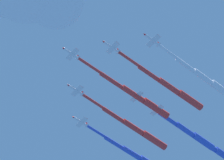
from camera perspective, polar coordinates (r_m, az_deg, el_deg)
name	(u,v)px	position (r m, az deg, el deg)	size (l,w,h in m)	color
jet_lead	(135,95)	(262.71, 2.56, -1.67)	(64.40, 19.91, 4.23)	silver
jet_port_inner	(171,87)	(261.25, 6.46, -0.81)	(61.44, 19.08, 4.31)	silver
jet_starboard_inner	(135,128)	(271.75, 2.55, -5.30)	(62.50, 18.89, 4.28)	silver
jet_port_mid	(204,78)	(260.84, 10.03, 0.25)	(55.92, 17.09, 4.17)	silver
jet_starboard_mid	(133,154)	(283.05, 2.33, -8.07)	(57.72, 18.30, 4.17)	silver
jet_port_outer	(186,130)	(276.90, 8.14, -5.48)	(57.49, 17.44, 4.24)	silver
jet_starboard_outer	(208,145)	(283.92, 10.49, -7.01)	(60.71, 18.29, 4.21)	silver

